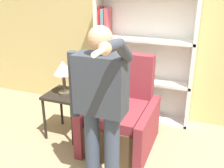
{
  "coord_description": "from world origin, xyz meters",
  "views": [
    {
      "loc": [
        0.69,
        -1.74,
        1.99
      ],
      "look_at": [
        -0.22,
        0.63,
        1.0
      ],
      "focal_mm": 42.0,
      "sensor_mm": 36.0,
      "label": 1
    }
  ],
  "objects": [
    {
      "name": "armchair",
      "position": [
        -0.26,
        1.07,
        0.35
      ],
      "size": [
        0.82,
        0.94,
        1.14
      ],
      "color": "#4C3823",
      "rests_on": "ground_plane"
    },
    {
      "name": "table_lamp",
      "position": [
        -1.04,
        1.0,
        0.95
      ],
      "size": [
        0.25,
        0.25,
        0.44
      ],
      "color": "#4C4233",
      "rests_on": "side_table"
    },
    {
      "name": "side_table",
      "position": [
        -1.04,
        1.0,
        0.52
      ],
      "size": [
        0.48,
        0.48,
        0.62
      ],
      "color": "black",
      "rests_on": "ground_plane"
    },
    {
      "name": "bookcase",
      "position": [
        -0.32,
        1.88,
        0.9
      ],
      "size": [
        1.44,
        0.28,
        1.84
      ],
      "color": "white",
      "rests_on": "ground_plane"
    },
    {
      "name": "wall_back",
      "position": [
        0.0,
        2.03,
        1.4
      ],
      "size": [
        8.0,
        0.06,
        2.8
      ],
      "color": "tan",
      "rests_on": "ground_plane"
    },
    {
      "name": "person_standing",
      "position": [
        -0.19,
        0.24,
        0.96
      ],
      "size": [
        0.61,
        0.78,
        1.66
      ],
      "color": "#384256",
      "rests_on": "ground_plane"
    }
  ]
}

